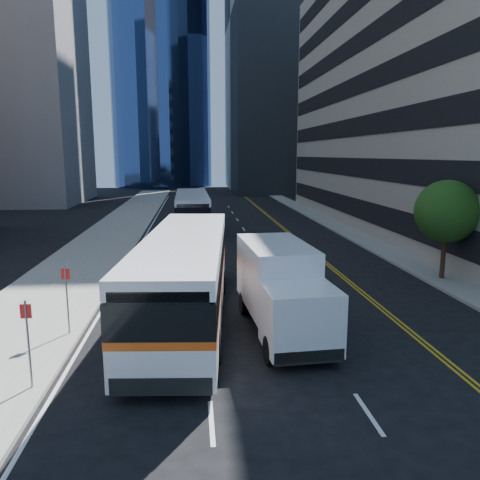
# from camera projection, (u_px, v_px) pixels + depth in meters

# --- Properties ---
(ground) EXTENTS (160.00, 160.00, 0.00)m
(ground) POSITION_uv_depth(u_px,v_px,m) (311.00, 350.00, 15.78)
(ground) COLOR black
(ground) RESTS_ON ground
(sidewalk_west) EXTENTS (5.00, 90.00, 0.15)m
(sidewalk_west) POSITION_uv_depth(u_px,v_px,m) (115.00, 232.00, 39.21)
(sidewalk_west) COLOR gray
(sidewalk_west) RESTS_ON ground
(sidewalk_east) EXTENTS (2.00, 90.00, 0.15)m
(sidewalk_east) POSITION_uv_depth(u_px,v_px,m) (341.00, 229.00, 41.10)
(sidewalk_east) COLOR gray
(sidewalk_east) RESTS_ON ground
(office_tower_north) EXTENTS (30.00, 28.00, 60.00)m
(office_tower_north) POSITION_uv_depth(u_px,v_px,m) (315.00, 19.00, 82.57)
(office_tower_north) COLOR gray
(office_tower_north) RESTS_ON ground
(midrise_west) EXTENTS (18.00, 18.00, 35.00)m
(midrise_west) POSITION_uv_depth(u_px,v_px,m) (5.00, 68.00, 60.79)
(midrise_west) COLOR gray
(midrise_west) RESTS_ON ground
(street_tree) EXTENTS (3.20, 3.20, 5.10)m
(street_tree) POSITION_uv_depth(u_px,v_px,m) (447.00, 211.00, 23.82)
(street_tree) COLOR #332114
(street_tree) RESTS_ON sidewalk_east
(bus_front) EXTENTS (3.99, 13.49, 3.43)m
(bus_front) POSITION_uv_depth(u_px,v_px,m) (185.00, 274.00, 18.33)
(bus_front) COLOR white
(bus_front) RESTS_ON ground
(bus_rear) EXTENTS (2.87, 12.39, 3.19)m
(bus_rear) POSITION_uv_depth(u_px,v_px,m) (192.00, 210.00, 40.40)
(bus_rear) COLOR white
(bus_rear) RESTS_ON ground
(box_truck) EXTENTS (2.72, 6.82, 3.20)m
(box_truck) POSITION_uv_depth(u_px,v_px,m) (282.00, 288.00, 17.11)
(box_truck) COLOR white
(box_truck) RESTS_ON ground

